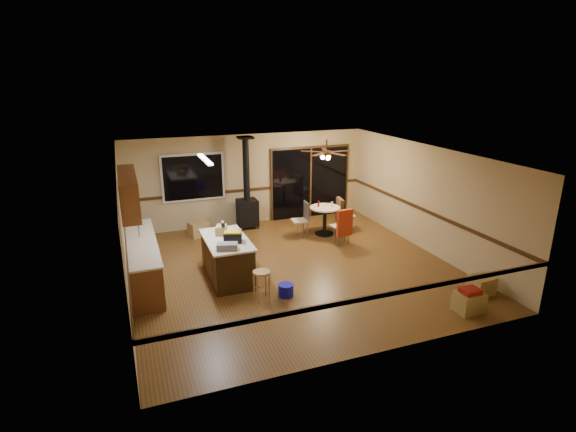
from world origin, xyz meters
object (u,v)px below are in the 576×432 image
toolbox_black (233,238)px  chair_left (303,215)px  kitchen_island (227,259)px  box_corner_b (481,285)px  dining_table (325,216)px  chair_near (344,223)px  box_corner_a (469,302)px  chair_right (341,211)px  bar_stool (262,286)px  box_under_window (199,229)px  wood_stove (247,203)px  blue_bucket (286,290)px  toolbox_grey (227,246)px

toolbox_black → chair_left: toolbox_black is taller
kitchen_island → box_corner_b: size_ratio=3.69×
dining_table → chair_near: (0.12, -0.88, 0.07)m
box_corner_a → toolbox_black: bearing=144.3°
chair_left → chair_near: (0.72, -0.97, 0.01)m
chair_near → box_corner_a: chair_near is taller
kitchen_island → toolbox_black: size_ratio=4.58×
chair_right → bar_stool: bearing=-136.8°
box_under_window → box_corner_a: bearing=-55.5°
bar_stool → dining_table: dining_table is taller
box_corner_a → box_corner_b: size_ratio=1.07×
wood_stove → dining_table: (1.82, -1.27, -0.20)m
blue_bucket → dining_table: (2.23, 2.99, 0.40)m
dining_table → box_under_window: bearing=161.6°
box_corner_a → chair_near: bearing=99.0°
box_corner_a → toolbox_grey: bearing=149.1°
toolbox_black → box_under_window: size_ratio=0.75×
box_under_window → box_corner_b: box_under_window is taller
bar_stool → chair_left: chair_left is taller
blue_bucket → chair_right: bearing=48.1°
dining_table → box_corner_a: dining_table is taller
blue_bucket → chair_near: bearing=41.8°
kitchen_island → chair_near: chair_near is taller
kitchen_island → chair_near: (3.25, 0.90, 0.14)m
kitchen_island → blue_bucket: 1.54m
box_corner_b → kitchen_island: bearing=151.6°
bar_stool → kitchen_island: bearing=108.4°
kitchen_island → dining_table: 3.59m
blue_bucket → bar_stool: bearing=178.0°
chair_left → toolbox_black: bearing=-139.2°
box_under_window → toolbox_black: bearing=-86.0°
box_corner_a → box_under_window: bearing=124.5°
blue_bucket → chair_left: chair_left is taller
toolbox_black → bar_stool: size_ratio=0.60×
wood_stove → toolbox_grey: wood_stove is taller
chair_near → blue_bucket: bearing=-138.2°
dining_table → chair_right: size_ratio=1.17×
toolbox_grey → chair_right: 4.49m
toolbox_grey → chair_near: size_ratio=0.58×
toolbox_grey → box_corner_b: size_ratio=0.90×
toolbox_black → kitchen_island: bearing=109.5°
chair_near → toolbox_black: bearing=-160.2°
blue_bucket → dining_table: size_ratio=0.37×
bar_stool → box_corner_b: bar_stool is taller
toolbox_grey → blue_bucket: (1.00, -0.63, -0.84)m
kitchen_island → chair_near: 3.37m
box_under_window → wood_stove: bearing=7.6°
chair_right → box_corner_b: bearing=-77.7°
box_corner_b → bar_stool: bearing=162.9°
kitchen_island → box_under_window: kitchen_island is taller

